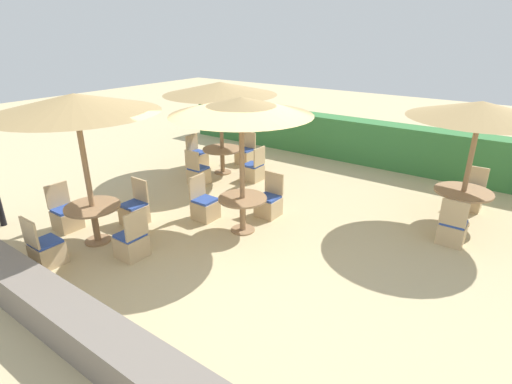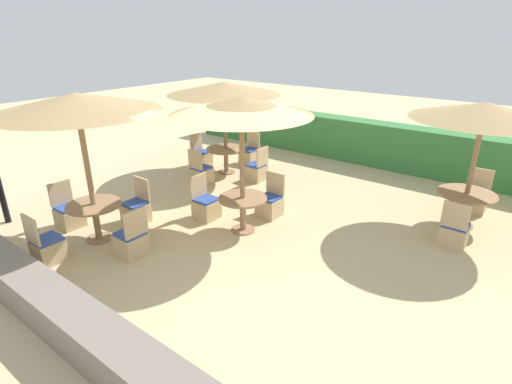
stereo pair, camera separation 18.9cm
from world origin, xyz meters
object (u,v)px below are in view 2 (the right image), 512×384
(parasol_back_left, at_px, (224,88))
(patio_chair_back_left_south, at_px, (201,174))
(patio_chair_center_north, at_px, (270,204))
(patio_chair_front_left_south, at_px, (47,248))
(patio_chair_front_left_north, at_px, (136,210))
(parasol_back_right, at_px, (485,112))
(patio_chair_center_west, at_px, (206,206))
(round_table_front_left, at_px, (95,212))
(parasol_center, at_px, (241,107))
(patio_chair_back_right_south, at_px, (454,233))
(round_table_center, at_px, (243,206))
(patio_chair_front_left_west, at_px, (69,214))
(patio_chair_back_left_east, at_px, (257,171))
(patio_chair_back_left_west, at_px, (201,157))
(round_table_back_left, at_px, (226,153))
(patio_chair_back_right_north, at_px, (475,200))
(parasol_front_left, at_px, (76,103))
(patio_chair_back_left_north, at_px, (250,155))
(patio_chair_front_left_east, at_px, (132,242))
(round_table_back_right, at_px, (466,200))

(parasol_back_left, relative_size, patio_chair_back_left_south, 3.22)
(patio_chair_center_north, distance_m, patio_chair_front_left_south, 4.32)
(patio_chair_front_left_north, relative_size, parasol_back_right, 0.35)
(patio_chair_center_west, xyz_separation_m, round_table_front_left, (-0.98, -1.95, 0.31))
(patio_chair_back_left_south, height_order, parasol_center, parasol_center)
(patio_chair_back_right_south, bearing_deg, round_table_center, -151.38)
(patio_chair_front_left_north, bearing_deg, patio_chair_front_left_west, 46.10)
(patio_chair_back_left_south, bearing_deg, round_table_front_left, -80.42)
(patio_chair_back_left_east, height_order, patio_chair_back_right_south, same)
(patio_chair_back_left_east, distance_m, round_table_center, 2.92)
(patio_chair_back_left_west, distance_m, patio_chair_back_left_east, 2.03)
(round_table_back_left, bearing_deg, patio_chair_front_left_north, -80.60)
(patio_chair_front_left_south, relative_size, patio_chair_back_right_north, 1.00)
(patio_chair_center_north, distance_m, parasol_back_right, 4.47)
(parasol_front_left, distance_m, patio_chair_front_left_north, 2.52)
(patio_chair_back_right_south, bearing_deg, patio_chair_back_right_north, 89.93)
(round_table_front_left, bearing_deg, patio_chair_front_left_north, 92.12)
(patio_chair_back_left_north, distance_m, round_table_front_left, 5.50)
(patio_chair_front_left_west, distance_m, parasol_back_right, 8.30)
(parasol_center, bearing_deg, patio_chair_back_left_east, 121.96)
(round_table_front_left, relative_size, patio_chair_back_right_north, 1.07)
(round_table_front_left, relative_size, patio_chair_back_right_south, 1.07)
(round_table_back_left, height_order, patio_chair_front_left_east, patio_chair_front_left_east)
(patio_chair_center_west, relative_size, patio_chair_front_left_east, 1.00)
(round_table_center, bearing_deg, patio_chair_center_west, -178.55)
(round_table_back_left, xyz_separation_m, parasol_front_left, (0.61, -4.41, 2.05))
(round_table_front_left, xyz_separation_m, round_table_back_right, (5.41, 4.86, 0.01))
(patio_chair_back_left_east, xyz_separation_m, round_table_center, (1.54, -2.46, 0.28))
(patio_chair_back_left_west, bearing_deg, patio_chair_front_left_west, 8.01)
(round_table_front_left, xyz_separation_m, parasol_back_right, (5.41, 4.86, 1.78))
(round_table_back_right, bearing_deg, round_table_front_left, -138.10)
(parasol_center, distance_m, patio_chair_front_left_north, 3.17)
(parasol_center, xyz_separation_m, round_table_center, (0.00, 0.00, -1.94))
(patio_chair_back_left_east, xyz_separation_m, patio_chair_front_left_east, (0.56, -4.40, 0.00))
(patio_chair_back_left_south, height_order, round_table_center, patio_chair_back_left_south)
(patio_chair_back_left_east, bearing_deg, round_table_front_left, 174.30)
(patio_chair_back_left_north, bearing_deg, patio_chair_back_right_south, 165.44)
(parasol_back_left, xyz_separation_m, parasol_back_right, (6.02, 0.45, 0.03))
(round_table_center, height_order, patio_chair_center_west, patio_chair_center_west)
(patio_chair_back_left_west, bearing_deg, round_table_back_right, 93.62)
(patio_chair_center_north, distance_m, patio_chair_back_right_north, 4.56)
(patio_chair_back_right_south, bearing_deg, patio_chair_center_north, -163.79)
(patio_chair_back_left_west, relative_size, patio_chair_front_left_west, 1.00)
(round_table_back_right, bearing_deg, patio_chair_center_north, -149.80)
(patio_chair_back_left_north, xyz_separation_m, patio_chair_back_left_east, (1.04, -1.02, 0.00))
(patio_chair_back_left_south, bearing_deg, round_table_back_right, 13.86)
(round_table_back_left, relative_size, patio_chair_front_left_east, 1.16)
(patio_chair_front_left_east, bearing_deg, parasol_back_right, -42.50)
(patio_chair_back_right_north, bearing_deg, round_table_back_right, 86.61)
(round_table_back_left, distance_m, patio_chair_front_left_north, 3.54)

